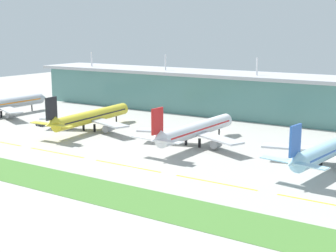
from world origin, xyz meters
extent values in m
plane|color=#A8A59E|center=(0.00, 0.00, 0.00)|extent=(600.00, 600.00, 0.00)
cube|color=slate|center=(0.00, 112.29, 10.65)|extent=(280.00, 28.00, 21.30)
cube|color=#B2B2B7|center=(0.00, 112.29, 22.20)|extent=(288.00, 34.00, 1.80)
cylinder|color=silver|center=(-112.00, 106.69, 27.60)|extent=(0.90, 0.90, 9.00)
cylinder|color=silver|center=(-56.00, 106.69, 27.60)|extent=(0.90, 0.90, 9.00)
cylinder|color=silver|center=(0.00, 106.69, 27.60)|extent=(0.90, 0.90, 9.00)
cylinder|color=#ADB2BC|center=(-119.21, 41.11, 6.50)|extent=(6.44, 55.48, 5.80)
cone|color=#ADB2BC|center=(-118.87, 70.82, 6.50)|extent=(5.56, 4.06, 5.51)
cube|color=#B7BABF|center=(-107.26, 36.55, 5.20)|extent=(24.77, 15.52, 0.70)
cylinder|color=gray|center=(-108.45, 38.01, 2.40)|extent=(3.25, 4.54, 3.20)
cylinder|color=black|center=(-118.97, 61.89, 1.80)|extent=(0.70, 0.70, 3.60)
cylinder|color=black|center=(-116.05, 38.08, 1.80)|extent=(1.10, 1.10, 3.60)
cube|color=orange|center=(-119.21, 41.11, 6.90)|extent=(6.42, 49.94, 0.60)
cylinder|color=yellow|center=(-53.45, 40.15, 6.50)|extent=(9.08, 51.06, 5.80)
cone|color=yellow|center=(-55.23, 67.49, 6.50)|extent=(5.76, 4.35, 5.51)
cone|color=yellow|center=(-51.61, 11.82, 7.70)|extent=(5.35, 6.93, 5.72)
cube|color=black|center=(-51.68, 12.81, 14.15)|extent=(1.11, 6.43, 9.50)
cube|color=yellow|center=(-57.13, 11.96, 7.50)|extent=(10.19, 3.84, 0.36)
cube|color=yellow|center=(-46.16, 12.67, 7.50)|extent=(10.19, 3.84, 0.36)
cube|color=#B7BABF|center=(-65.14, 34.96, 5.20)|extent=(24.57, 16.54, 0.70)
cylinder|color=gray|center=(-64.04, 36.48, 2.40)|extent=(3.48, 4.70, 3.20)
cube|color=#B7BABF|center=(-41.19, 36.51, 5.20)|extent=(24.92, 13.99, 0.70)
cylinder|color=gray|center=(-42.48, 37.87, 2.40)|extent=(3.48, 4.70, 3.20)
cylinder|color=black|center=(-54.69, 59.16, 1.80)|extent=(0.70, 0.70, 3.60)
cylinder|color=black|center=(-56.45, 36.95, 1.80)|extent=(1.10, 1.10, 3.60)
cylinder|color=black|center=(-50.07, 37.36, 1.80)|extent=(1.10, 1.10, 3.60)
cube|color=black|center=(-53.45, 40.15, 6.90)|extent=(8.79, 45.99, 0.60)
cylinder|color=white|center=(1.96, 40.50, 6.50)|extent=(7.87, 50.29, 5.80)
cone|color=white|center=(3.08, 67.52, 6.50)|extent=(5.67, 4.22, 5.51)
cone|color=white|center=(0.80, 12.48, 7.70)|extent=(5.20, 6.83, 5.72)
cube|color=red|center=(0.84, 13.47, 14.15)|extent=(0.96, 6.42, 9.50)
cube|color=white|center=(-4.68, 13.20, 7.50)|extent=(10.12, 3.61, 0.36)
cube|color=white|center=(6.31, 12.75, 7.50)|extent=(10.12, 3.61, 0.36)
cube|color=#B7BABF|center=(-10.22, 36.57, 5.20)|extent=(24.89, 14.47, 0.70)
cylinder|color=gray|center=(-8.96, 37.97, 2.40)|extent=(3.38, 4.63, 3.20)
cube|color=#B7BABF|center=(13.76, 35.58, 5.20)|extent=(24.67, 16.10, 0.70)
cylinder|color=gray|center=(12.63, 37.07, 2.40)|extent=(3.38, 4.63, 3.20)
cylinder|color=black|center=(2.74, 59.27, 1.80)|extent=(0.70, 0.70, 3.60)
cylinder|color=black|center=(-1.36, 37.63, 1.80)|extent=(1.10, 1.10, 3.60)
cylinder|color=black|center=(5.03, 37.37, 1.80)|extent=(1.10, 1.10, 3.60)
cube|color=red|center=(1.96, 40.50, 6.90)|extent=(7.70, 45.29, 0.60)
cylinder|color=#9ED1EA|center=(56.72, 40.16, 6.50)|extent=(13.90, 57.40, 5.80)
cone|color=#9ED1EA|center=(52.21, 8.90, 7.70)|extent=(5.83, 7.26, 5.72)
cube|color=#2D5BB7|center=(52.36, 9.89, 14.15)|extent=(1.61, 6.43, 9.50)
cube|color=#9ED1EA|center=(46.84, 10.18, 7.50)|extent=(10.35, 4.60, 0.36)
cube|color=#9ED1EA|center=(57.73, 8.61, 7.50)|extent=(10.35, 4.60, 0.36)
cube|color=#B7BABF|center=(44.21, 37.49, 5.20)|extent=(24.93, 12.32, 0.70)
cylinder|color=gray|center=(45.61, 38.75, 2.40)|extent=(3.81, 4.91, 3.20)
cylinder|color=black|center=(53.13, 37.64, 1.80)|extent=(1.10, 1.10, 3.60)
cube|color=#2D5BB7|center=(56.72, 40.16, 6.90)|extent=(13.13, 51.75, 0.60)
cube|color=yellow|center=(-37.00, 0.36, 0.02)|extent=(28.00, 0.70, 0.04)
cube|color=yellow|center=(-3.00, 0.36, 0.02)|extent=(28.00, 0.70, 0.04)
cube|color=yellow|center=(31.00, 0.36, 0.02)|extent=(28.00, 0.70, 0.04)
cube|color=yellow|center=(65.00, 0.36, 0.02)|extent=(28.00, 0.70, 0.04)
cube|color=#477A33|center=(0.00, -25.22, 0.05)|extent=(300.00, 18.00, 0.10)
cube|color=#333842|center=(-81.54, 33.47, 1.15)|extent=(4.67, 2.94, 1.40)
cylinder|color=black|center=(-79.87, 34.34, 0.45)|extent=(0.94, 0.46, 0.90)
cylinder|color=black|center=(-80.15, 32.20, 0.45)|extent=(0.94, 0.46, 0.90)
cylinder|color=black|center=(-82.93, 34.74, 0.45)|extent=(0.94, 0.46, 0.90)
cylinder|color=black|center=(-83.20, 32.59, 0.45)|extent=(0.94, 0.46, 0.90)
camera|label=1|loc=(95.52, -127.40, 46.50)|focal=51.63mm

